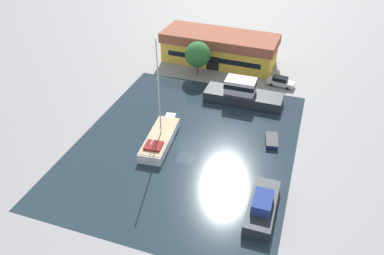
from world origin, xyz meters
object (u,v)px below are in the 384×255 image
Objects in this scene: warehouse_building at (219,48)px; sailboat_moored at (160,138)px; small_dinghy at (272,141)px; parked_car at (281,82)px; quay_tree_near_building at (198,55)px; motor_cruiser at (242,94)px; cabin_boat at (262,206)px.

warehouse_building is 28.31m from sailboat_moored.
sailboat_moored is at bearing 7.77° from small_dinghy.
parked_car is 0.33× the size of sailboat_moored.
quay_tree_near_building is 1.30× the size of parked_car.
warehouse_building is at bearing 29.56° from motor_cruiser.
motor_cruiser reaches higher than small_dinghy.
small_dinghy is (6.38, -9.65, -1.08)m from motor_cruiser.
cabin_boat is (14.92, -36.48, -1.93)m from warehouse_building.
parked_car is at bearing -97.07° from small_dinghy.
small_dinghy is (16.19, -16.23, -3.76)m from quay_tree_near_building.
sailboat_moored reaches higher than cabin_boat.
sailboat_moored is 4.05× the size of small_dinghy.
sailboat_moored is 1.86× the size of cabin_boat.
warehouse_building is at bearing -69.74° from small_dinghy.
warehouse_building reaches higher than cabin_boat.
warehouse_building is 1.76× the size of motor_cruiser.
warehouse_building is at bearing 111.77° from cabin_boat.
cabin_boat is at bearing 12.70° from parked_car.
parked_car is at bearing -23.61° from warehouse_building.
quay_tree_near_building is 12.11m from motor_cruiser.
warehouse_building is 15.67m from motor_cruiser.
sailboat_moored is 15.59m from small_dinghy.
sailboat_moored is at bearing 150.38° from motor_cruiser.
sailboat_moored is 17.71m from cabin_boat.
sailboat_moored is at bearing 151.73° from cabin_boat.
quay_tree_near_building is 0.79× the size of cabin_boat.
parked_car reaches higher than small_dinghy.
sailboat_moored reaches higher than parked_car.
sailboat_moored is at bearing -89.31° from warehouse_building.
small_dinghy is at bearing -146.29° from motor_cruiser.
sailboat_moored reaches higher than quay_tree_near_building.
cabin_boat is at bearing -65.55° from warehouse_building.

